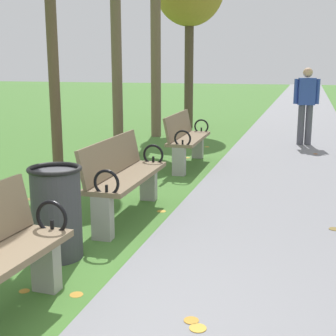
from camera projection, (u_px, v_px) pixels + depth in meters
name	position (u px, v px, depth m)	size (l,w,h in m)	color
paved_walkway	(302.00, 107.00, 19.46)	(2.46, 44.00, 0.02)	slate
park_bench_2	(124.00, 176.00, 5.40)	(0.48, 1.60, 0.90)	#7A664C
park_bench_3	(186.00, 138.00, 8.15)	(0.51, 1.61, 0.90)	#7A664C
pedestrian_walking	(306.00, 102.00, 10.11)	(0.52, 0.27, 1.62)	#4C4C56
trash_bin	(57.00, 212.00, 4.27)	(0.48, 0.48, 0.84)	#38383D
scattered_leaves	(161.00, 229.00, 5.06)	(4.41, 8.84, 0.02)	#93511E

